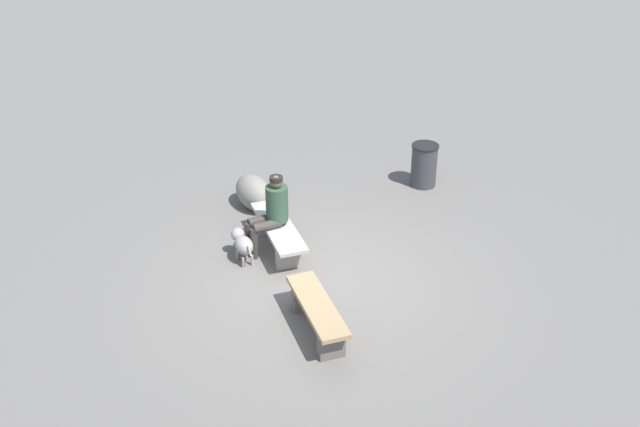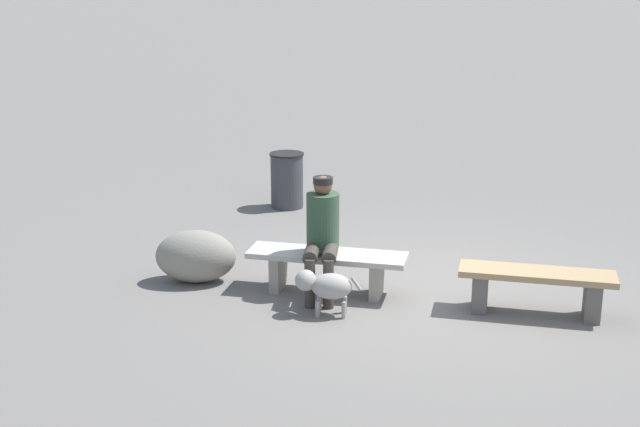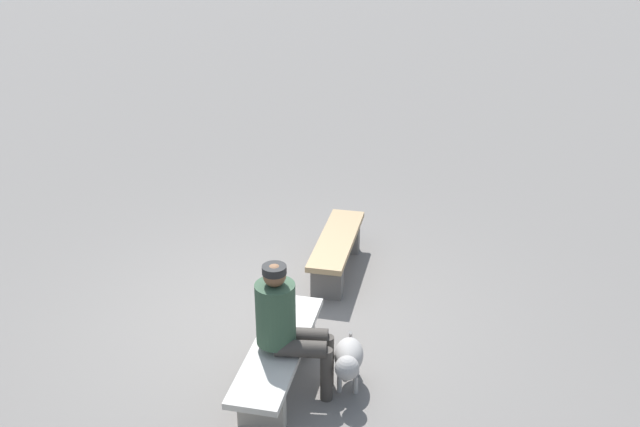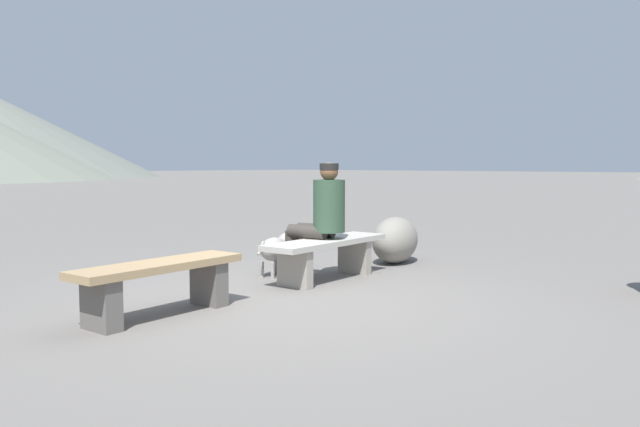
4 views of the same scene
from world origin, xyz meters
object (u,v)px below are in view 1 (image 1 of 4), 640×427
object	(u,v)px
bench_left	(317,313)
dog	(242,243)
seated_person	(272,209)
boulder	(254,192)
trash_bin	(424,165)
bench_right	(279,232)

from	to	relation	value
bench_left	dog	bearing A→B (deg)	13.91
seated_person	boulder	world-z (taller)	seated_person
trash_bin	boulder	world-z (taller)	trash_bin
dog	trash_bin	size ratio (longest dim) A/B	0.82
bench_right	dog	bearing A→B (deg)	100.64
seated_person	dog	bearing A→B (deg)	97.95
boulder	seated_person	bearing A→B (deg)	-177.47
bench_left	seated_person	xyz separation A→B (m)	(2.19, 0.19, 0.42)
bench_right	seated_person	bearing A→B (deg)	69.23
seated_person	trash_bin	distance (m)	3.49
bench_right	dog	distance (m)	0.62
seated_person	dog	distance (m)	0.68
bench_right	dog	world-z (taller)	dog
seated_person	dog	size ratio (longest dim) A/B	1.94
trash_bin	boulder	bearing A→B (deg)	92.11
bench_left	boulder	distance (m)	3.64
seated_person	trash_bin	bearing A→B (deg)	-76.66
trash_bin	dog	bearing A→B (deg)	116.03
dog	bench_left	bearing A→B (deg)	-172.60
bench_right	boulder	world-z (taller)	boulder
boulder	bench_right	bearing A→B (deg)	-173.95
bench_right	seated_person	xyz separation A→B (m)	(0.03, 0.09, 0.41)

